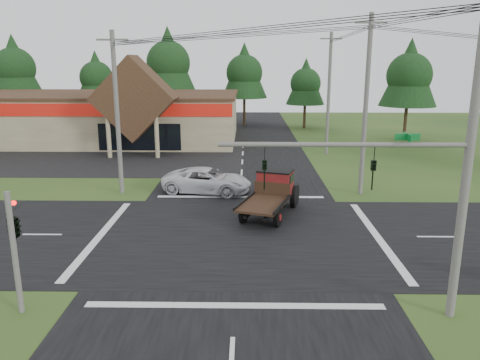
{
  "coord_description": "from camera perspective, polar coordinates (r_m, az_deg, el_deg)",
  "views": [
    {
      "loc": [
        0.44,
        -22.22,
        8.55
      ],
      "look_at": [
        0.04,
        2.88,
        2.2
      ],
      "focal_mm": 35.0,
      "sensor_mm": 36.0,
      "label": 1
    }
  ],
  "objects": [
    {
      "name": "tree_row_c",
      "position": [
        64.07,
        -8.73,
        14.19
      ],
      "size": [
        7.28,
        7.28,
        13.13
      ],
      "color": "#332316",
      "rests_on": "ground"
    },
    {
      "name": "tree_row_a",
      "position": [
        69.27,
        -25.8,
        12.41
      ],
      "size": [
        6.72,
        6.72,
        12.12
      ],
      "color": "#332316",
      "rests_on": "ground"
    },
    {
      "name": "tree_row_d",
      "position": [
        64.23,
        0.53,
        13.15
      ],
      "size": [
        6.16,
        6.16,
        11.11
      ],
      "color": "#332316",
      "rests_on": "ground"
    },
    {
      "name": "utility_pole_nw",
      "position": [
        31.53,
        -14.76,
        7.98
      ],
      "size": [
        2.0,
        0.3,
        10.5
      ],
      "color": "#595651",
      "rests_on": "ground"
    },
    {
      "name": "antique_flatbed_truck",
      "position": [
        26.63,
        3.62,
        -1.79
      ],
      "size": [
        4.02,
        6.29,
        2.46
      ],
      "primitive_type": null,
      "rotation": [
        0.0,
        0.0,
        -0.33
      ],
      "color": "#590C15",
      "rests_on": "ground"
    },
    {
      "name": "white_pickup",
      "position": [
        31.5,
        -4.03,
        -0.04
      ],
      "size": [
        6.32,
        3.8,
        1.64
      ],
      "primitive_type": "imported",
      "rotation": [
        0.0,
        0.0,
        1.38
      ],
      "color": "silver",
      "rests_on": "ground"
    },
    {
      "name": "ground",
      "position": [
        23.81,
        -0.21,
        -6.85
      ],
      "size": [
        120.0,
        120.0,
        0.0
      ],
      "primitive_type": "plane",
      "color": "#254619",
      "rests_on": "ground"
    },
    {
      "name": "utility_pole_nr",
      "position": [
        16.58,
        26.12,
        2.62
      ],
      "size": [
        2.0,
        0.3,
        11.0
      ],
      "color": "#595651",
      "rests_on": "ground"
    },
    {
      "name": "utility_pole_n",
      "position": [
        44.95,
        10.77,
        10.36
      ],
      "size": [
        2.0,
        0.3,
        11.2
      ],
      "color": "#595651",
      "rests_on": "ground"
    },
    {
      "name": "cvs_building",
      "position": [
        54.55,
        -16.45,
        7.55
      ],
      "size": [
        30.4,
        18.2,
        9.19
      ],
      "color": "gray",
      "rests_on": "ground"
    },
    {
      "name": "tree_row_e",
      "position": [
        62.73,
        8.0,
        11.76
      ],
      "size": [
        5.04,
        5.04,
        9.09
      ],
      "color": "#332316",
      "rests_on": "ground"
    },
    {
      "name": "tree_row_b",
      "position": [
        67.42,
        -17.12,
        12.02
      ],
      "size": [
        5.6,
        5.6,
        10.1
      ],
      "color": "#332316",
      "rests_on": "ground"
    },
    {
      "name": "road_ew",
      "position": [
        23.81,
        -0.21,
        -6.82
      ],
      "size": [
        120.0,
        12.0,
        0.02
      ],
      "primitive_type": "cube",
      "color": "black",
      "rests_on": "ground"
    },
    {
      "name": "traffic_signal_corner",
      "position": [
        17.61,
        -26.0,
        -3.87
      ],
      "size": [
        0.53,
        2.48,
        4.4
      ],
      "color": "#595651",
      "rests_on": "ground"
    },
    {
      "name": "parking_apron",
      "position": [
        44.5,
        -18.06,
        2.43
      ],
      "size": [
        28.0,
        14.0,
        0.02
      ],
      "primitive_type": "cube",
      "color": "black",
      "rests_on": "ground"
    },
    {
      "name": "utility_pole_ne",
      "position": [
        31.26,
        15.09,
        8.83
      ],
      "size": [
        2.0,
        0.3,
        11.5
      ],
      "color": "#595651",
      "rests_on": "ground"
    },
    {
      "name": "tree_side_ne",
      "position": [
        55.1,
        19.96,
        12.15
      ],
      "size": [
        6.16,
        6.16,
        11.11
      ],
      "color": "#332316",
      "rests_on": "ground"
    },
    {
      "name": "road_ns",
      "position": [
        23.81,
        -0.21,
        -6.83
      ],
      "size": [
        12.0,
        120.0,
        0.02
      ],
      "primitive_type": "cube",
      "color": "black",
      "rests_on": "ground"
    },
    {
      "name": "traffic_signal_mast",
      "position": [
        16.2,
        20.27,
        -1.45
      ],
      "size": [
        8.12,
        0.24,
        7.0
      ],
      "color": "#595651",
      "rests_on": "ground"
    }
  ]
}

